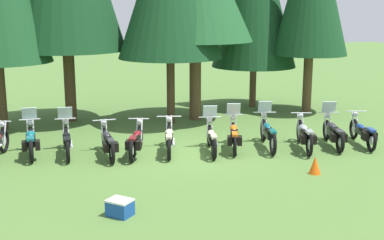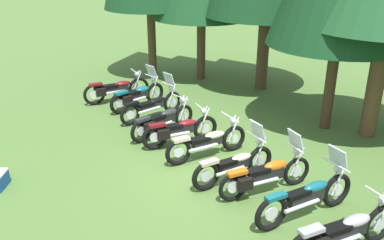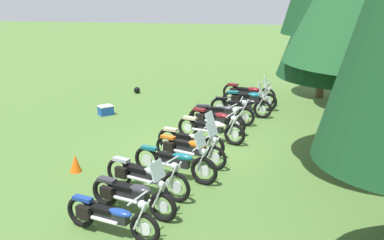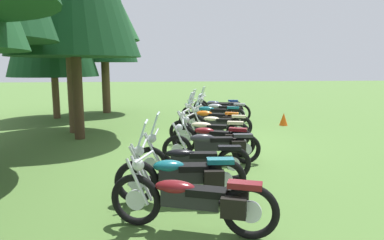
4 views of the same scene
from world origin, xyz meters
The scene contains 16 objects.
ground_plane centered at (0.00, 0.00, 0.00)m, with size 80.00×80.00×0.00m, color #4C7033.
motorcycle_0 centered at (-5.64, 1.16, 0.46)m, with size 1.02×2.24×1.03m.
motorcycle_1 centered at (-4.58, 1.23, 0.47)m, with size 0.64×2.19×1.37m.
motorcycle_2 centered at (-3.56, 1.00, 0.45)m, with size 0.64×2.32×1.36m.
motorcycle_3 centered at (-2.44, 0.34, 0.44)m, with size 0.72×2.28×1.00m.
motorcycle_4 centered at (-1.62, 0.20, 0.44)m, with size 1.02×2.06×1.01m.
motorcycle_5 centered at (-0.59, 0.17, 0.44)m, with size 1.01×2.26×1.01m.
motorcycle_6 centered at (0.63, -0.28, 0.44)m, with size 0.91×2.12×1.36m.
motorcycle_7 centered at (1.41, -0.24, 0.47)m, with size 1.07×2.16×1.35m.
motorcycle_8 centered at (2.51, -0.41, 0.48)m, with size 1.03×2.35×1.38m.
motorcycle_9 centered at (3.49, -0.99, 0.47)m, with size 1.10×2.29×1.03m.
motorcycle_10 centered at (4.53, -1.04, 0.46)m, with size 1.03×2.15×1.36m.
motorcycle_11 centered at (5.52, -1.25, 0.43)m, with size 0.98×2.19×1.00m.
picnic_cooler centered at (-3.11, -4.13, 0.18)m, with size 0.64×0.65×0.36m.
traffic_cone centered at (2.42, -3.19, 0.24)m, with size 0.32×0.32×0.48m, color #EA590F.
dropped_helmet centered at (-6.73, -3.84, 0.14)m, with size 0.29×0.29×0.29m, color black.
Camera 3 is at (14.05, 1.68, 5.10)m, focal length 45.43 mm.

